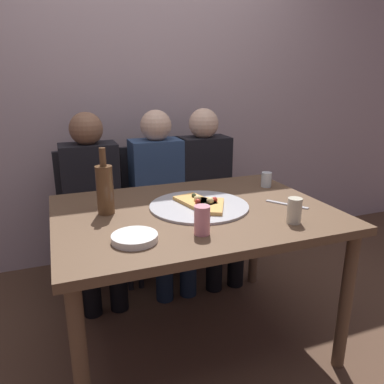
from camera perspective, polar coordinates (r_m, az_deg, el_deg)
ground_plane at (r=2.19m, az=0.29°, el=-21.57°), size 8.00×8.00×0.00m
back_wall at (r=2.89m, az=-8.72°, el=15.52°), size 6.00×0.10×2.60m
dining_table at (r=1.85m, az=0.32°, el=-5.11°), size 1.33×0.98×0.75m
pizza_tray at (r=1.85m, az=1.09°, el=-2.15°), size 0.49×0.49×0.01m
pizza_slice_last at (r=1.81m, az=2.75°, el=-2.06°), size 0.22×0.26×0.05m
pizza_slice_extra at (r=1.87m, az=0.51°, el=-1.39°), size 0.18×0.24×0.05m
wine_bottle at (r=1.78m, az=-13.20°, el=0.53°), size 0.08×0.08×0.31m
tumbler_near at (r=2.23m, az=11.31°, el=1.89°), size 0.06×0.06×0.09m
tumbler_far at (r=1.70m, az=15.40°, el=-2.76°), size 0.06×0.06×0.11m
soda_can at (r=1.52m, az=1.56°, el=-4.33°), size 0.07×0.07×0.12m
plate_stack at (r=1.49m, az=-8.77°, el=-6.95°), size 0.18×0.18×0.03m
table_knife at (r=1.94m, az=14.33°, el=-1.85°), size 0.14×0.19×0.01m
chair_left at (r=2.64m, az=-15.07°, el=-2.47°), size 0.44×0.44×0.90m
chair_middle at (r=2.71m, az=-5.56°, el=-1.41°), size 0.44×0.44×0.90m
chair_right at (r=2.82m, az=1.23°, el=-0.62°), size 0.44×0.44×0.90m
guest_in_sweater at (r=2.46m, az=-14.92°, el=-0.77°), size 0.36×0.56×1.17m
guest_in_beanie at (r=2.53m, az=-4.74°, el=0.31°), size 0.36×0.56×1.17m
guest_by_wall at (r=2.64m, az=2.47°, el=1.08°), size 0.36×0.56×1.17m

